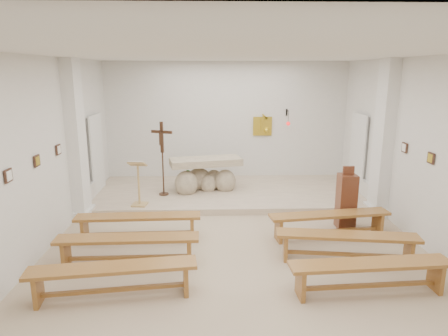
{
  "coord_description": "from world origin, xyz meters",
  "views": [
    {
      "loc": [
        -0.44,
        -6.63,
        3.24
      ],
      "look_at": [
        -0.18,
        1.6,
        1.22
      ],
      "focal_mm": 32.0,
      "sensor_mm": 36.0,
      "label": 1
    }
  ],
  "objects_px": {
    "lectern": "(138,183)",
    "bench_left_third": "(113,274)",
    "crucifix_stand": "(162,153)",
    "bench_right_front": "(330,219)",
    "bench_left_front": "(138,221)",
    "bench_right_second": "(347,241)",
    "bench_right_third": "(370,270)",
    "bench_left_second": "(128,244)",
    "altar": "(205,177)",
    "donation_pedestal": "(346,201)"
  },
  "relations": [
    {
      "from": "lectern",
      "to": "bench_left_third",
      "type": "height_order",
      "value": "lectern"
    },
    {
      "from": "crucifix_stand",
      "to": "bench_right_front",
      "type": "relative_size",
      "value": 0.76
    },
    {
      "from": "bench_left_front",
      "to": "bench_right_second",
      "type": "xyz_separation_m",
      "value": [
        3.76,
        -1.03,
        0.0
      ]
    },
    {
      "from": "crucifix_stand",
      "to": "bench_left_front",
      "type": "xyz_separation_m",
      "value": [
        -0.2,
        -2.45,
        -0.85
      ]
    },
    {
      "from": "bench_right_second",
      "to": "bench_right_third",
      "type": "bearing_deg",
      "value": -82.29
    },
    {
      "from": "bench_left_front",
      "to": "bench_left_second",
      "type": "relative_size",
      "value": 1.0
    },
    {
      "from": "bench_left_front",
      "to": "bench_right_third",
      "type": "height_order",
      "value": "same"
    },
    {
      "from": "lectern",
      "to": "bench_right_third",
      "type": "relative_size",
      "value": 0.45
    },
    {
      "from": "bench_left_front",
      "to": "bench_right_front",
      "type": "relative_size",
      "value": 0.99
    },
    {
      "from": "crucifix_stand",
      "to": "altar",
      "type": "bearing_deg",
      "value": 40.95
    },
    {
      "from": "altar",
      "to": "bench_right_third",
      "type": "xyz_separation_m",
      "value": [
        2.5,
        -4.88,
        -0.13
      ]
    },
    {
      "from": "crucifix_stand",
      "to": "bench_right_second",
      "type": "height_order",
      "value": "crucifix_stand"
    },
    {
      "from": "altar",
      "to": "bench_right_front",
      "type": "relative_size",
      "value": 0.8
    },
    {
      "from": "altar",
      "to": "donation_pedestal",
      "type": "xyz_separation_m",
      "value": [
        2.99,
        -2.3,
        0.07
      ]
    },
    {
      "from": "bench_left_third",
      "to": "bench_left_front",
      "type": "bearing_deg",
      "value": 83.11
    },
    {
      "from": "donation_pedestal",
      "to": "bench_left_third",
      "type": "distance_m",
      "value": 4.97
    },
    {
      "from": "donation_pedestal",
      "to": "bench_right_front",
      "type": "xyz_separation_m",
      "value": [
        -0.49,
        -0.51,
        -0.21
      ]
    },
    {
      "from": "bench_right_front",
      "to": "bench_left_front",
      "type": "bearing_deg",
      "value": 172.31
    },
    {
      "from": "altar",
      "to": "bench_right_front",
      "type": "distance_m",
      "value": 3.77
    },
    {
      "from": "crucifix_stand",
      "to": "bench_left_third",
      "type": "relative_size",
      "value": 0.77
    },
    {
      "from": "altar",
      "to": "donation_pedestal",
      "type": "bearing_deg",
      "value": -50.19
    },
    {
      "from": "lectern",
      "to": "bench_right_third",
      "type": "xyz_separation_m",
      "value": [
        4.03,
        -3.7,
        -0.31
      ]
    },
    {
      "from": "bench_right_second",
      "to": "bench_left_second",
      "type": "bearing_deg",
      "value": -172.29
    },
    {
      "from": "bench_left_front",
      "to": "bench_left_third",
      "type": "bearing_deg",
      "value": -91.77
    },
    {
      "from": "lectern",
      "to": "bench_right_second",
      "type": "relative_size",
      "value": 0.45
    },
    {
      "from": "lectern",
      "to": "bench_right_front",
      "type": "bearing_deg",
      "value": -15.45
    },
    {
      "from": "altar",
      "to": "bench_right_second",
      "type": "relative_size",
      "value": 0.8
    },
    {
      "from": "altar",
      "to": "lectern",
      "type": "xyz_separation_m",
      "value": [
        -1.53,
        -1.18,
        0.18
      ]
    },
    {
      "from": "bench_right_front",
      "to": "lectern",
      "type": "bearing_deg",
      "value": 150.31
    },
    {
      "from": "donation_pedestal",
      "to": "bench_left_front",
      "type": "distance_m",
      "value": 4.28
    },
    {
      "from": "lectern",
      "to": "donation_pedestal",
      "type": "height_order",
      "value": "donation_pedestal"
    },
    {
      "from": "bench_left_second",
      "to": "crucifix_stand",
      "type": "bearing_deg",
      "value": 85.5
    },
    {
      "from": "lectern",
      "to": "bench_left_front",
      "type": "xyz_separation_m",
      "value": [
        0.27,
        -1.63,
        -0.31
      ]
    },
    {
      "from": "bench_left_second",
      "to": "bench_right_third",
      "type": "xyz_separation_m",
      "value": [
        3.76,
        -1.03,
        0.0
      ]
    },
    {
      "from": "altar",
      "to": "donation_pedestal",
      "type": "relative_size",
      "value": 1.46
    },
    {
      "from": "bench_right_front",
      "to": "bench_left_third",
      "type": "xyz_separation_m",
      "value": [
        -3.76,
        -2.07,
        0.0
      ]
    },
    {
      "from": "bench_left_front",
      "to": "bench_right_third",
      "type": "bearing_deg",
      "value": -30.59
    },
    {
      "from": "bench_left_third",
      "to": "donation_pedestal",
      "type": "bearing_deg",
      "value": 24.38
    },
    {
      "from": "bench_left_front",
      "to": "bench_right_front",
      "type": "height_order",
      "value": "same"
    },
    {
      "from": "lectern",
      "to": "donation_pedestal",
      "type": "xyz_separation_m",
      "value": [
        4.51,
        -1.12,
        -0.11
      ]
    },
    {
      "from": "bench_right_second",
      "to": "crucifix_stand",
      "type": "bearing_deg",
      "value": 143.29
    },
    {
      "from": "donation_pedestal",
      "to": "bench_left_third",
      "type": "bearing_deg",
      "value": -149.3
    },
    {
      "from": "lectern",
      "to": "bench_left_third",
      "type": "relative_size",
      "value": 0.45
    },
    {
      "from": "lectern",
      "to": "donation_pedestal",
      "type": "distance_m",
      "value": 4.65
    },
    {
      "from": "bench_left_second",
      "to": "bench_left_third",
      "type": "relative_size",
      "value": 0.99
    },
    {
      "from": "bench_right_third",
      "to": "bench_left_third",
      "type": "bearing_deg",
      "value": 176.37
    },
    {
      "from": "bench_left_second",
      "to": "bench_right_second",
      "type": "xyz_separation_m",
      "value": [
        3.76,
        0.0,
        0.0
      ]
    },
    {
      "from": "bench_right_front",
      "to": "bench_left_second",
      "type": "relative_size",
      "value": 1.01
    },
    {
      "from": "bench_left_second",
      "to": "bench_left_third",
      "type": "distance_m",
      "value": 1.03
    },
    {
      "from": "altar",
      "to": "bench_right_second",
      "type": "height_order",
      "value": "altar"
    }
  ]
}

